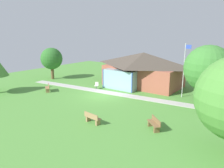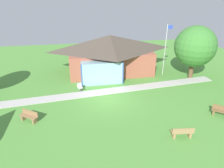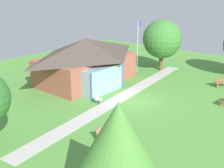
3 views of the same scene
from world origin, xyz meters
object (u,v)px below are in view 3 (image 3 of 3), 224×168
(bench_mid_left, at_px, (108,133))
(tree_east_hedge, at_px, (162,39))
(tree_lawn_corner, at_px, (118,136))
(bench_lawn_far_right, at_px, (222,83))
(pavilion, at_px, (87,60))
(patio_chair_west, at_px, (99,100))
(flagpole, at_px, (138,45))

(bench_mid_left, bearing_deg, tree_east_hedge, -126.72)
(bench_mid_left, distance_m, tree_lawn_corner, 6.61)
(bench_lawn_far_right, relative_size, tree_lawn_corner, 0.29)
(tree_east_hedge, bearing_deg, pavilion, 158.26)
(patio_chair_west, xyz_separation_m, tree_lawn_corner, (-8.20, -8.40, 3.02))
(patio_chair_west, distance_m, tree_east_hedge, 12.93)
(pavilion, xyz_separation_m, bench_lawn_far_right, (7.11, -11.17, -1.88))
(bench_mid_left, xyz_separation_m, patio_chair_west, (3.97, 4.33, 0.01))
(flagpole, bearing_deg, bench_mid_left, -152.26)
(flagpole, xyz_separation_m, tree_lawn_corner, (-17.99, -11.31, 0.25))
(tree_lawn_corner, bearing_deg, flagpole, 32.16)
(bench_mid_left, xyz_separation_m, tree_east_hedge, (16.42, 5.73, 3.19))
(bench_lawn_far_right, relative_size, patio_chair_west, 1.65)
(pavilion, bearing_deg, tree_lawn_corner, -131.94)
(bench_mid_left, relative_size, bench_lawn_far_right, 1.05)
(tree_lawn_corner, relative_size, tree_east_hedge, 0.85)
(flagpole, relative_size, bench_lawn_far_right, 4.09)
(pavilion, bearing_deg, bench_lawn_far_right, -57.54)
(patio_chair_west, relative_size, tree_lawn_corner, 0.17)
(pavilion, relative_size, patio_chair_west, 12.19)
(tree_east_hedge, bearing_deg, patio_chair_west, -173.55)
(flagpole, bearing_deg, tree_lawn_corner, -147.84)
(tree_lawn_corner, bearing_deg, bench_lawn_far_right, 6.33)
(pavilion, bearing_deg, tree_east_hedge, -21.74)
(patio_chair_west, height_order, tree_east_hedge, tree_east_hedge)
(bench_lawn_far_right, height_order, tree_lawn_corner, tree_lawn_corner)
(bench_lawn_far_right, xyz_separation_m, tree_lawn_corner, (-19.05, -2.11, 3.03))
(patio_chair_west, bearing_deg, bench_mid_left, 27.32)
(tree_east_hedge, bearing_deg, tree_lawn_corner, -154.59)
(pavilion, distance_m, tree_east_hedge, 9.47)
(bench_mid_left, relative_size, tree_east_hedge, 0.26)
(pavilion, height_order, flagpole, flagpole)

